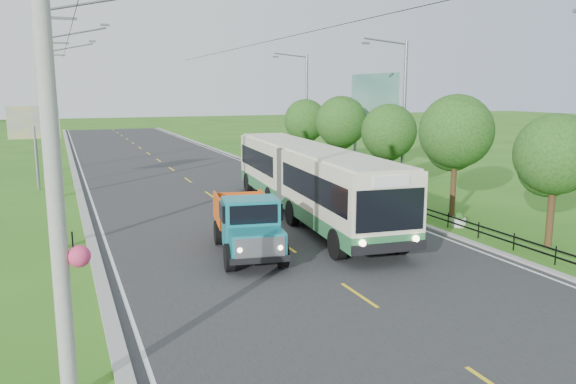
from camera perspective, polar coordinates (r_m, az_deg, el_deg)
ground at (r=17.52m, az=7.22°, el=-10.39°), size 240.00×240.00×0.00m
road at (r=35.71m, az=-8.75°, el=0.25°), size 14.00×120.00×0.02m
curb_left at (r=34.76m, az=-20.35°, el=-0.44°), size 0.40×120.00×0.15m
curb_right at (r=37.98m, az=1.79°, el=1.03°), size 0.30×120.00×0.10m
edge_line_left at (r=34.79m, az=-19.44°, el=-0.46°), size 0.12×120.00×0.00m
edge_line_right at (r=37.79m, az=1.09°, el=0.94°), size 0.12×120.00×0.00m
centre_dash at (r=17.51m, az=7.22°, el=-10.32°), size 0.12×2.20×0.00m
railing_right at (r=33.05m, az=7.39°, el=-0.01°), size 0.04×40.00×0.60m
pole_nearest at (r=11.28m, az=-22.53°, el=3.26°), size 3.51×0.44×10.00m
pole_near at (r=23.24m, az=-22.68°, el=6.87°), size 3.51×0.32×10.00m
pole_mid at (r=35.23m, az=-22.67°, el=7.77°), size 3.51×0.32×10.00m
pole_far at (r=47.22m, az=-22.66°, el=8.22°), size 3.51×0.32×10.00m
tree_second at (r=24.49m, az=25.36°, el=3.11°), size 3.18×3.26×5.30m
tree_third at (r=28.80m, az=16.60°, el=5.54°), size 3.60×3.62×6.00m
tree_fourth at (r=33.70m, az=10.16°, el=5.75°), size 3.24×3.31×5.40m
tree_fifth at (r=38.87m, az=5.40°, el=6.85°), size 3.48×3.52×5.80m
tree_back at (r=44.27m, az=1.77°, el=7.04°), size 3.30×3.36×5.50m
streetlight_mid at (r=33.94m, az=11.49°, el=7.97°), size 3.02×0.20×9.07m
streetlight_far at (r=46.23m, az=1.73°, el=8.73°), size 3.02×0.20×9.07m
planter_near at (r=26.92m, az=16.96°, el=-2.77°), size 0.64×0.64×0.67m
planter_mid at (r=33.35m, az=8.28°, el=0.04°), size 0.64×0.64×0.67m
planter_far at (r=40.34m, az=2.51°, el=1.91°), size 0.64×0.64×0.67m
billboard_left at (r=38.30m, az=-24.40°, el=5.95°), size 3.00×0.20×5.20m
billboard_right at (r=39.88m, az=8.69°, el=9.01°), size 0.24×6.00×7.30m
bus at (r=27.51m, az=2.00°, el=1.68°), size 4.49×17.79×3.40m
dump_truck at (r=21.26m, az=-4.15°, el=-2.92°), size 2.94×5.77×2.32m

